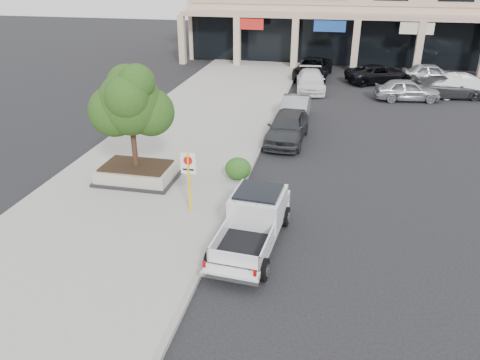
% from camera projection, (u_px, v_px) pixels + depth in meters
% --- Properties ---
extents(ground, '(120.00, 120.00, 0.00)m').
position_uv_depth(ground, '(266.00, 232.00, 16.07)').
color(ground, black).
rests_on(ground, ground).
extents(sidewalk, '(8.00, 52.00, 0.15)m').
position_uv_depth(sidewalk, '(173.00, 153.00, 22.39)').
color(sidewalk, gray).
rests_on(sidewalk, ground).
extents(curb, '(0.20, 52.00, 0.15)m').
position_uv_depth(curb, '(254.00, 160.00, 21.64)').
color(curb, gray).
rests_on(curb, ground).
extents(strip_mall, '(40.55, 12.43, 9.50)m').
position_uv_depth(strip_mall, '(414.00, 6.00, 42.55)').
color(strip_mall, tan).
rests_on(strip_mall, ground).
extents(planter, '(3.20, 2.20, 0.68)m').
position_uv_depth(planter, '(137.00, 173.00, 19.39)').
color(planter, black).
rests_on(planter, sidewalk).
extents(planter_tree, '(2.90, 2.55, 4.00)m').
position_uv_depth(planter_tree, '(135.00, 103.00, 18.25)').
color(planter_tree, black).
rests_on(planter_tree, planter).
extents(no_parking_sign, '(0.55, 0.09, 2.30)m').
position_uv_depth(no_parking_sign, '(189.00, 174.00, 16.43)').
color(no_parking_sign, yellow).
rests_on(no_parking_sign, sidewalk).
extents(hedge, '(1.10, 0.99, 0.93)m').
position_uv_depth(hedge, '(238.00, 169.00, 19.41)').
color(hedge, '#1A4914').
rests_on(hedge, sidewalk).
extents(pickup_truck, '(2.20, 5.11, 1.57)m').
position_uv_depth(pickup_truck, '(251.00, 225.00, 14.97)').
color(pickup_truck, silver).
rests_on(pickup_truck, ground).
extents(curb_car_a, '(2.05, 4.66, 1.56)m').
position_uv_depth(curb_car_a, '(287.00, 127.00, 23.77)').
color(curb_car_a, '#2A2C2F').
rests_on(curb_car_a, ground).
extents(curb_car_b, '(1.50, 4.30, 1.41)m').
position_uv_depth(curb_car_b, '(295.00, 110.00, 26.78)').
color(curb_car_b, gray).
rests_on(curb_car_b, ground).
extents(curb_car_c, '(2.45, 4.97, 1.39)m').
position_uv_depth(curb_car_c, '(311.00, 81.00, 33.27)').
color(curb_car_c, white).
rests_on(curb_car_c, ground).
extents(curb_car_d, '(2.98, 5.69, 1.53)m').
position_uv_depth(curb_car_d, '(313.00, 68.00, 36.85)').
color(curb_car_d, black).
rests_on(curb_car_d, ground).
extents(lot_car_a, '(4.40, 2.28, 1.43)m').
position_uv_depth(lot_car_a, '(407.00, 90.00, 30.88)').
color(lot_car_a, '#989A9F').
rests_on(lot_car_a, ground).
extents(lot_car_b, '(4.91, 2.16, 1.57)m').
position_uv_depth(lot_car_b, '(467.00, 86.00, 31.44)').
color(lot_car_b, white).
rests_on(lot_car_b, ground).
extents(lot_car_c, '(5.03, 2.59, 1.40)m').
position_uv_depth(lot_car_c, '(449.00, 87.00, 31.56)').
color(lot_car_c, '#2D2E32').
rests_on(lot_car_c, ground).
extents(lot_car_d, '(5.48, 4.05, 1.38)m').
position_uv_depth(lot_car_d, '(379.00, 74.00, 35.28)').
color(lot_car_d, black).
rests_on(lot_car_d, ground).
extents(lot_car_e, '(4.41, 2.09, 1.45)m').
position_uv_depth(lot_car_e, '(431.00, 73.00, 35.36)').
color(lot_car_e, '#A2A6AA').
rests_on(lot_car_e, ground).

